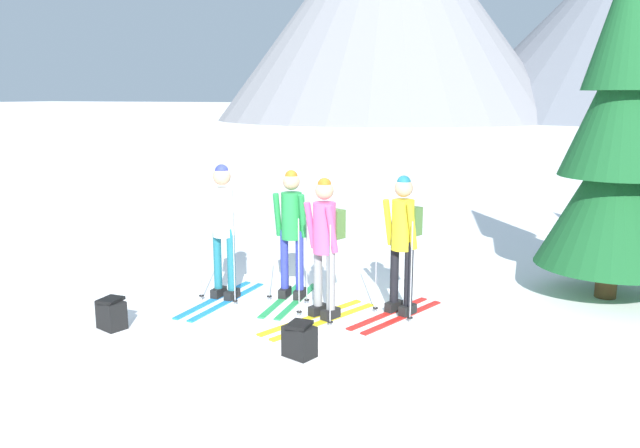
# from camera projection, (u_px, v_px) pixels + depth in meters

# --- Properties ---
(ground_plane) EXTENTS (400.00, 400.00, 0.00)m
(ground_plane) POSITION_uv_depth(u_px,v_px,m) (296.00, 307.00, 8.55)
(ground_plane) COLOR white
(skier_in_white) EXTENTS (0.61, 1.79, 1.86)m
(skier_in_white) POSITION_uv_depth(u_px,v_px,m) (223.00, 225.00, 8.68)
(skier_in_white) COLOR #1E84D1
(skier_in_white) RESTS_ON ground
(skier_in_green) EXTENTS (0.61, 1.62, 1.79)m
(skier_in_green) POSITION_uv_depth(u_px,v_px,m) (291.00, 229.00, 8.70)
(skier_in_green) COLOR green
(skier_in_green) RESTS_ON ground
(skier_in_pink) EXTENTS (0.96, 1.78, 1.78)m
(skier_in_pink) POSITION_uv_depth(u_px,v_px,m) (325.00, 240.00, 7.94)
(skier_in_pink) COLOR yellow
(skier_in_pink) RESTS_ON ground
(skier_in_yellow) EXTENTS (0.86, 1.63, 1.79)m
(skier_in_yellow) POSITION_uv_depth(u_px,v_px,m) (403.00, 236.00, 8.09)
(skier_in_yellow) COLOR red
(skier_in_yellow) RESTS_ON ground
(pine_tree_near) EXTENTS (1.98, 1.98, 4.78)m
(pine_tree_near) POSITION_uv_depth(u_px,v_px,m) (619.00, 140.00, 8.54)
(pine_tree_near) COLOR #51381E
(pine_tree_near) RESTS_ON ground
(backpack_on_snow_front) EXTENTS (0.38, 0.33, 0.38)m
(backpack_on_snow_front) POSITION_uv_depth(u_px,v_px,m) (300.00, 340.00, 6.90)
(backpack_on_snow_front) COLOR black
(backpack_on_snow_front) RESTS_ON ground
(backpack_on_snow_beside) EXTENTS (0.38, 0.33, 0.38)m
(backpack_on_snow_beside) POSITION_uv_depth(u_px,v_px,m) (111.00, 314.00, 7.73)
(backpack_on_snow_beside) COLOR black
(backpack_on_snow_beside) RESTS_ON ground
(mountain_ridge_distant) EXTENTS (63.81, 48.65, 25.12)m
(mountain_ridge_distant) POSITION_uv_depth(u_px,v_px,m) (503.00, 10.00, 70.51)
(mountain_ridge_distant) COLOR gray
(mountain_ridge_distant) RESTS_ON ground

